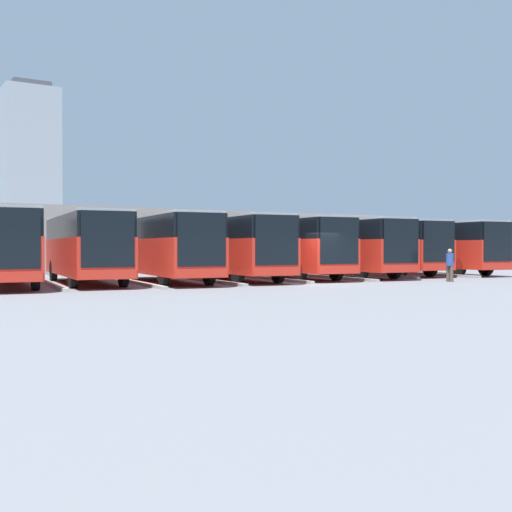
# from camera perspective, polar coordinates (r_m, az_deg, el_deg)

# --- Properties ---
(ground_plane) EXTENTS (600.00, 600.00, 0.00)m
(ground_plane) POSITION_cam_1_polar(r_m,az_deg,el_deg) (31.43, 5.48, -2.47)
(ground_plane) COLOR gray
(bus_0) EXTENTS (3.78, 11.24, 3.41)m
(bus_0) POSITION_cam_1_polar(r_m,az_deg,el_deg) (44.23, 15.67, 0.89)
(bus_0) COLOR red
(bus_0) RESTS_ON ground_plane
(curb_divider_0) EXTENTS (1.19, 7.95, 0.15)m
(curb_divider_0) POSITION_cam_1_polar(r_m,az_deg,el_deg) (41.74, 15.49, -1.59)
(curb_divider_0) COLOR #B2B2AD
(curb_divider_0) RESTS_ON ground_plane
(bus_1) EXTENTS (3.78, 11.24, 3.41)m
(bus_1) POSITION_cam_1_polar(r_m,az_deg,el_deg) (42.19, 11.13, 0.91)
(bus_1) COLOR red
(bus_1) RESTS_ON ground_plane
(curb_divider_1) EXTENTS (1.19, 7.95, 0.15)m
(curb_divider_1) POSITION_cam_1_polar(r_m,az_deg,el_deg) (39.72, 10.65, -1.70)
(curb_divider_1) COLOR #B2B2AD
(curb_divider_1) RESTS_ON ground_plane
(bus_2) EXTENTS (3.78, 11.24, 3.41)m
(bus_2) POSITION_cam_1_polar(r_m,az_deg,el_deg) (38.93, 7.89, 0.93)
(bus_2) COLOR red
(bus_2) RESTS_ON ground_plane
(curb_divider_2) EXTENTS (1.19, 7.95, 0.15)m
(curb_divider_2) POSITION_cam_1_polar(r_m,az_deg,el_deg) (36.49, 7.15, -1.91)
(curb_divider_2) COLOR #B2B2AD
(curb_divider_2) RESTS_ON ground_plane
(bus_3) EXTENTS (3.78, 11.24, 3.41)m
(bus_3) POSITION_cam_1_polar(r_m,az_deg,el_deg) (36.86, 2.93, 0.95)
(bus_3) COLOR red
(bus_3) RESTS_ON ground_plane
(curb_divider_3) EXTENTS (1.19, 7.95, 0.15)m
(curb_divider_3) POSITION_cam_1_polar(r_m,az_deg,el_deg) (34.47, 1.79, -2.06)
(curb_divider_3) COLOR #B2B2AD
(curb_divider_3) RESTS_ON ground_plane
(bus_4) EXTENTS (3.78, 11.24, 3.41)m
(bus_4) POSITION_cam_1_polar(r_m,az_deg,el_deg) (34.61, -2.14, 0.96)
(bus_4) COLOR red
(bus_4) RESTS_ON ground_plane
(curb_divider_4) EXTENTS (1.19, 7.95, 0.15)m
(curb_divider_4) POSITION_cam_1_polar(r_m,az_deg,el_deg) (32.31, -3.73, -2.25)
(curb_divider_4) COLOR #B2B2AD
(curb_divider_4) RESTS_ON ground_plane
(bus_5) EXTENTS (3.78, 11.24, 3.41)m
(bus_5) POSITION_cam_1_polar(r_m,az_deg,el_deg) (32.89, -8.03, 0.96)
(bus_5) COLOR red
(bus_5) RESTS_ON ground_plane
(curb_divider_5) EXTENTS (1.19, 7.95, 0.15)m
(curb_divider_5) POSITION_cam_1_polar(r_m,az_deg,el_deg) (30.70, -10.14, -2.42)
(curb_divider_5) COLOR #B2B2AD
(curb_divider_5) RESTS_ON ground_plane
(bus_6) EXTENTS (3.78, 11.24, 3.41)m
(bus_6) POSITION_cam_1_polar(r_m,az_deg,el_deg) (32.38, -14.93, 0.94)
(bus_6) COLOR red
(bus_6) RESTS_ON ground_plane
(curb_divider_6) EXTENTS (1.19, 7.95, 0.15)m
(curb_divider_6) POSITION_cam_1_polar(r_m,az_deg,el_deg) (30.36, -17.56, -2.48)
(curb_divider_6) COLOR #B2B2AD
(curb_divider_6) RESTS_ON ground_plane
(bus_7) EXTENTS (3.78, 11.24, 3.41)m
(bus_7) POSITION_cam_1_polar(r_m,az_deg,el_deg) (31.25, -21.61, 0.92)
(bus_7) COLOR red
(bus_7) RESTS_ON ground_plane
(pedestrian) EXTENTS (0.41, 0.41, 1.70)m
(pedestrian) POSITION_cam_1_polar(r_m,az_deg,el_deg) (34.59, 16.85, -0.69)
(pedestrian) COLOR brown
(pedestrian) RESTS_ON ground_plane
(station_building) EXTENTS (40.36, 12.73, 4.56)m
(station_building) POSITION_cam_1_polar(r_m,az_deg,el_deg) (50.86, -9.58, 1.37)
(station_building) COLOR #A8A399
(station_building) RESTS_ON ground_plane
(office_tower) EXTENTS (20.32, 20.32, 65.90)m
(office_tower) POSITION_cam_1_polar(r_m,az_deg,el_deg) (268.11, -19.49, 7.28)
(office_tower) COLOR #ADB2B7
(office_tower) RESTS_ON ground_plane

